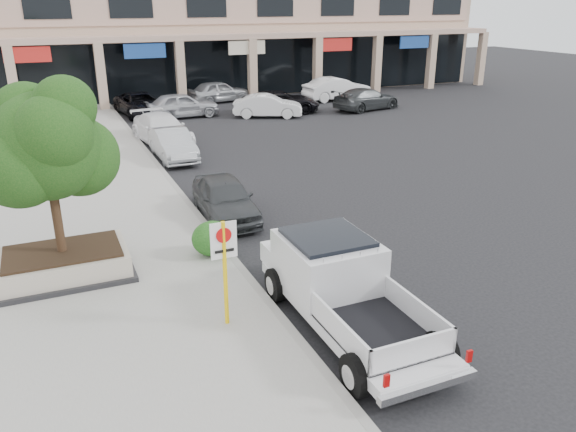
# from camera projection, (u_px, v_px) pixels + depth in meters

# --- Properties ---
(ground) EXTENTS (120.00, 120.00, 0.00)m
(ground) POSITION_uv_depth(u_px,v_px,m) (333.00, 297.00, 13.19)
(ground) COLOR black
(ground) RESTS_ON ground
(sidewalk) EXTENTS (8.00, 52.00, 0.15)m
(sidewalk) POSITION_uv_depth(u_px,v_px,m) (68.00, 239.00, 16.24)
(sidewalk) COLOR gray
(sidewalk) RESTS_ON ground
(curb) EXTENTS (0.20, 52.00, 0.15)m
(curb) POSITION_uv_depth(u_px,v_px,m) (200.00, 219.00, 17.72)
(curb) COLOR gray
(curb) RESTS_ON ground
(strip_mall) EXTENTS (40.55, 12.43, 9.50)m
(strip_mall) POSITION_uv_depth(u_px,v_px,m) (221.00, 26.00, 43.51)
(strip_mall) COLOR tan
(strip_mall) RESTS_ON ground
(planter) EXTENTS (3.20, 2.20, 0.68)m
(planter) POSITION_uv_depth(u_px,v_px,m) (64.00, 263.00, 13.81)
(planter) COLOR black
(planter) RESTS_ON sidewalk
(planter_tree) EXTENTS (2.90, 2.55, 4.00)m
(planter_tree) POSITION_uv_depth(u_px,v_px,m) (52.00, 145.00, 12.94)
(planter_tree) COLOR black
(planter_tree) RESTS_ON planter
(no_parking_sign) EXTENTS (0.55, 0.09, 2.30)m
(no_parking_sign) POSITION_uv_depth(u_px,v_px,m) (224.00, 259.00, 11.34)
(no_parking_sign) COLOR yellow
(no_parking_sign) RESTS_ON sidewalk
(hedge) EXTENTS (1.10, 0.99, 0.93)m
(hedge) POSITION_uv_depth(u_px,v_px,m) (212.00, 238.00, 14.91)
(hedge) COLOR #144012
(hedge) RESTS_ON sidewalk
(pickup_truck) EXTENTS (2.09, 5.65, 1.78)m
(pickup_truck) POSITION_uv_depth(u_px,v_px,m) (350.00, 292.00, 11.59)
(pickup_truck) COLOR silver
(pickup_truck) RESTS_ON ground
(curb_car_a) EXTENTS (1.78, 4.00, 1.34)m
(curb_car_a) POSITION_uv_depth(u_px,v_px,m) (225.00, 198.00, 17.80)
(curb_car_a) COLOR #313437
(curb_car_a) RESTS_ON ground
(curb_car_b) EXTENTS (1.45, 4.03, 1.32)m
(curb_car_b) POSITION_uv_depth(u_px,v_px,m) (173.00, 144.00, 24.53)
(curb_car_b) COLOR #A4A8AC
(curb_car_b) RESTS_ON ground
(curb_car_c) EXTENTS (2.55, 5.04, 1.40)m
(curb_car_c) POSITION_uv_depth(u_px,v_px,m) (162.00, 129.00, 27.21)
(curb_car_c) COLOR white
(curb_car_c) RESTS_ON ground
(curb_car_d) EXTENTS (2.87, 5.19, 1.38)m
(curb_car_d) POSITION_uv_depth(u_px,v_px,m) (141.00, 104.00, 33.88)
(curb_car_d) COLOR black
(curb_car_d) RESTS_ON ground
(lot_car_a) EXTENTS (4.47, 2.03, 1.49)m
(lot_car_a) POSITION_uv_depth(u_px,v_px,m) (182.00, 105.00, 33.34)
(lot_car_a) COLOR #ADAFB5
(lot_car_a) RESTS_ON ground
(lot_car_b) EXTENTS (4.31, 2.98, 1.35)m
(lot_car_b) POSITION_uv_depth(u_px,v_px,m) (268.00, 106.00, 33.49)
(lot_car_b) COLOR silver
(lot_car_b) RESTS_ON ground
(lot_car_c) EXTENTS (5.03, 2.95, 1.37)m
(lot_car_c) POSITION_uv_depth(u_px,v_px,m) (367.00, 99.00, 35.79)
(lot_car_c) COLOR #2E3133
(lot_car_c) RESTS_ON ground
(lot_car_d) EXTENTS (5.26, 3.40, 1.35)m
(lot_car_d) POSITION_uv_depth(u_px,v_px,m) (281.00, 102.00, 34.86)
(lot_car_d) COLOR black
(lot_car_d) RESTS_ON ground
(lot_car_e) EXTENTS (4.58, 2.59, 1.47)m
(lot_car_e) POSITION_uv_depth(u_px,v_px,m) (219.00, 91.00, 38.45)
(lot_car_e) COLOR #A3A5AB
(lot_car_e) RESTS_ON ground
(lot_car_f) EXTENTS (4.85, 1.87, 1.58)m
(lot_car_f) POSITION_uv_depth(u_px,v_px,m) (337.00, 89.00, 39.24)
(lot_car_f) COLOR white
(lot_car_f) RESTS_ON ground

